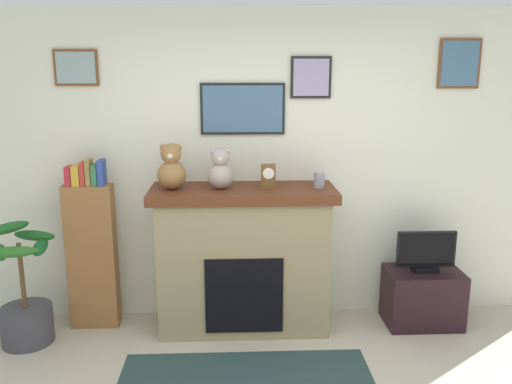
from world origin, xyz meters
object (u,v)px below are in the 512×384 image
television (426,253)px  candle_jar (319,180)px  mantel_clock (268,176)px  teddy_bear_cream (171,169)px  potted_plant (25,305)px  teddy_bear_grey (220,170)px  bookshelf (92,250)px  fireplace (243,258)px  tv_stand (422,297)px

television → candle_jar: bearing=179.1°
mantel_clock → teddy_bear_cream: (-0.76, 0.00, 0.07)m
potted_plant → candle_jar: (2.32, 0.18, 0.94)m
teddy_bear_cream → teddy_bear_grey: bearing=0.0°
bookshelf → mantel_clock: bookshelf is taller
teddy_bear_cream → candle_jar: bearing=0.0°
fireplace → tv_stand: fireplace is taller
fireplace → teddy_bear_grey: bearing=-174.1°
fireplace → mantel_clock: bearing=-5.4°
bookshelf → mantel_clock: size_ratio=7.43×
potted_plant → teddy_bear_grey: teddy_bear_grey is taller
bookshelf → teddy_bear_grey: bearing=-4.7°
bookshelf → teddy_bear_grey: 1.27m
bookshelf → television: size_ratio=2.90×
fireplace → bookshelf: bearing=176.8°
fireplace → bookshelf: 1.25m
candle_jar → television: bearing=-0.9°
teddy_bear_grey → candle_jar: bearing=0.0°
fireplace → candle_jar: 0.89m
potted_plant → bookshelf: bearing=29.9°
tv_stand → candle_jar: size_ratio=4.91×
mantel_clock → teddy_bear_grey: (-0.38, 0.00, 0.05)m
fireplace → tv_stand: bearing=-1.2°
mantel_clock → teddy_bear_grey: 0.38m
tv_stand → teddy_bear_cream: bearing=179.6°
potted_plant → tv_stand: size_ratio=1.56×
bookshelf → mantel_clock: bearing=-3.5°
television → fireplace: bearing=178.8°
fireplace → bookshelf: size_ratio=1.04×
bookshelf → television: 2.75m
tv_stand → television: television is taller
bookshelf → teddy_bear_grey: teddy_bear_grey is taller
television → candle_jar: 1.09m
potted_plant → candle_jar: bearing=4.5°
bookshelf → television: bookshelf is taller
potted_plant → mantel_clock: bearing=5.4°
teddy_bear_cream → teddy_bear_grey: 0.38m
potted_plant → tv_stand: 3.22m
television → teddy_bear_cream: size_ratio=1.35×
mantel_clock → bookshelf: bearing=176.5°
potted_plant → teddy_bear_cream: (1.15, 0.18, 1.04)m
potted_plant → teddy_bear_cream: size_ratio=2.64×
bookshelf → fireplace: bearing=-3.2°
television → teddy_bear_cream: (-2.06, 0.01, 0.72)m
potted_plant → candle_jar: size_ratio=7.63×
fireplace → teddy_bear_cream: size_ratio=4.06×
tv_stand → teddy_bear_grey: size_ratio=1.89×
tv_stand → bookshelf: bearing=177.9°
teddy_bear_cream → fireplace: bearing=1.9°
bookshelf → potted_plant: 0.64m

